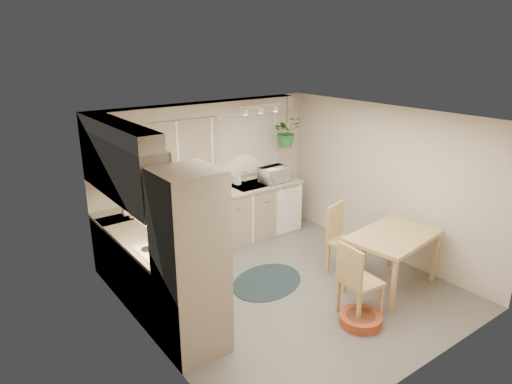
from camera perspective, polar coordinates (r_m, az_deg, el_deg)
floor at (r=6.56m, az=3.85°, el=-11.94°), size 4.20×4.20×0.00m
ceiling at (r=5.74m, az=4.36°, el=9.21°), size 4.20×4.20×0.00m
wall_back at (r=7.68m, az=-6.09°, el=2.34°), size 4.00×0.04×2.40m
wall_front at (r=4.79m, az=20.74°, el=-9.05°), size 4.00×0.04×2.40m
wall_left at (r=5.08m, az=-13.53°, el=-6.71°), size 0.04×4.20×2.40m
wall_right at (r=7.44m, az=15.93°, el=1.19°), size 0.04×4.20×2.40m
base_cab_left at (r=6.24m, az=-13.70°, el=-9.47°), size 0.60×1.85×0.90m
base_cab_back at (r=7.59m, az=-6.04°, el=-3.86°), size 3.60×0.60×0.90m
counter_left at (r=6.04m, az=-13.95°, el=-5.50°), size 0.64×1.89×0.04m
counter_back at (r=7.42m, az=-6.13°, el=-0.53°), size 3.64×0.64×0.04m
oven_stack at (r=4.96m, az=-8.17°, el=-8.94°), size 0.65×0.65×2.10m
wall_oven_face at (r=5.10m, az=-4.98°, el=-8.01°), size 0.02×0.56×0.58m
upper_cab_left at (r=5.81m, az=-16.33°, el=2.83°), size 0.35×2.00×0.75m
upper_cab_back at (r=6.94m, az=-12.67°, el=5.59°), size 2.00×0.35×0.75m
soffit_left at (r=5.70m, az=-16.99°, el=7.38°), size 0.30×2.00×0.20m
soffit_back at (r=7.23m, az=-7.15°, el=10.22°), size 3.60×0.30×0.20m
cooktop at (r=5.55m, az=-11.53°, el=-7.24°), size 0.52×0.58×0.02m
range_hood at (r=5.36m, az=-12.03°, el=-2.90°), size 0.40×0.60×0.14m
window_blinds at (r=7.92m, az=-1.69°, el=5.92°), size 1.40×0.02×1.00m
window_frame at (r=7.93m, az=-1.73°, el=5.93°), size 1.50×0.02×1.10m
sink at (r=7.89m, az=-0.53°, el=0.61°), size 0.70×0.48×0.10m
dishwasher_front at (r=8.17m, az=4.18°, el=-2.34°), size 0.58×0.02×0.83m
track_light_bar at (r=7.38m, az=0.60°, el=10.76°), size 0.80×0.04×0.04m
wall_clock at (r=7.52m, az=-5.22°, el=9.67°), size 0.30×0.03×0.30m
dining_table at (r=6.69m, az=16.53°, el=-8.21°), size 1.38×1.02×0.80m
chair_left at (r=5.91m, az=12.98°, el=-10.60°), size 0.50×0.50×0.98m
chair_back at (r=6.89m, az=11.33°, el=-5.90°), size 0.60×0.60×1.04m
braided_rug at (r=6.71m, az=1.39°, el=-11.14°), size 1.43×1.26×0.01m
pet_bed at (r=5.94m, az=12.92°, el=-15.27°), size 0.57×0.57×0.12m
microwave at (r=8.00m, az=2.30°, el=2.39°), size 0.52×0.32×0.34m
soap_bottle at (r=7.88m, az=-2.34°, el=1.23°), size 0.13×0.22×0.10m
hanging_plant at (r=8.01m, az=3.83°, el=7.14°), size 0.54×0.59×0.41m
coffee_maker at (r=7.06m, az=-11.32°, el=-0.36°), size 0.20×0.23×0.29m
toaster at (r=7.20m, az=-9.34°, el=-0.30°), size 0.33×0.22×0.18m
knife_block at (r=7.31m, az=-8.05°, el=0.12°), size 0.10×0.10×0.20m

